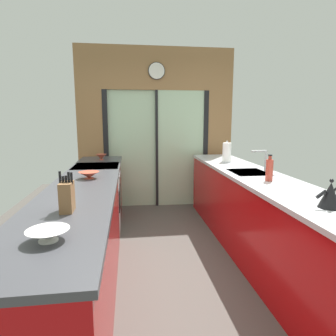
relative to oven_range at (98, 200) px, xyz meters
name	(u,v)px	position (x,y,z in m)	size (l,w,h in m)	color
ground_plane	(172,250)	(0.91, -0.65, -0.47)	(5.04, 7.60, 0.02)	#4C4742
back_wall_unit	(157,119)	(0.91, 1.15, 1.07)	(2.64, 0.12, 2.70)	olive
left_counter_run	(85,231)	(0.00, -1.12, 0.01)	(0.62, 3.80, 0.92)	#AD0C0F
right_counter_run	(258,217)	(1.82, -0.95, 0.01)	(0.62, 3.80, 0.92)	#AD0C0F
sink_faucet	(263,157)	(1.96, -0.70, 0.63)	(0.19, 0.02, 0.25)	#B7BABC
oven_range	(98,200)	(0.00, 0.00, 0.00)	(0.60, 0.60, 0.92)	#B7BABC
mixing_bowl_near	(48,235)	(0.02, -2.38, 0.50)	(0.21, 0.21, 0.06)	silver
mixing_bowl_mid	(89,175)	(0.02, -0.84, 0.50)	(0.21, 0.21, 0.07)	#BC4C38
mixing_bowl_far	(101,157)	(0.02, 0.54, 0.51)	(0.16, 0.16, 0.09)	#BC4C38
knife_block	(67,196)	(0.02, -1.91, 0.57)	(0.09, 0.14, 0.27)	brown
kettle	(331,195)	(1.80, -2.07, 0.55)	(0.24, 0.15, 0.21)	black
soap_bottle	(269,170)	(1.80, -1.19, 0.58)	(0.07, 0.07, 0.26)	#B23D2D
paper_towel_roll	(227,153)	(1.80, 0.08, 0.60)	(0.14, 0.14, 0.30)	#B7BABC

